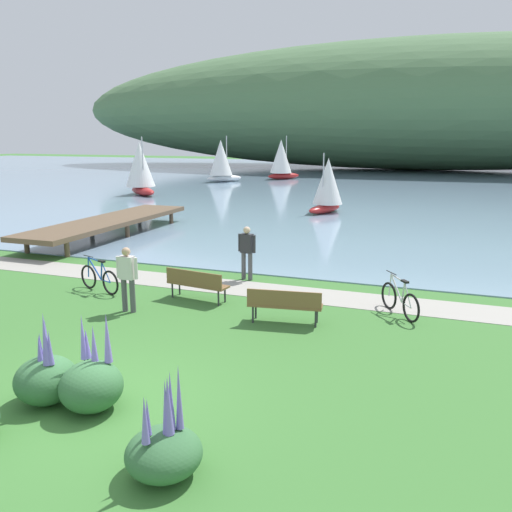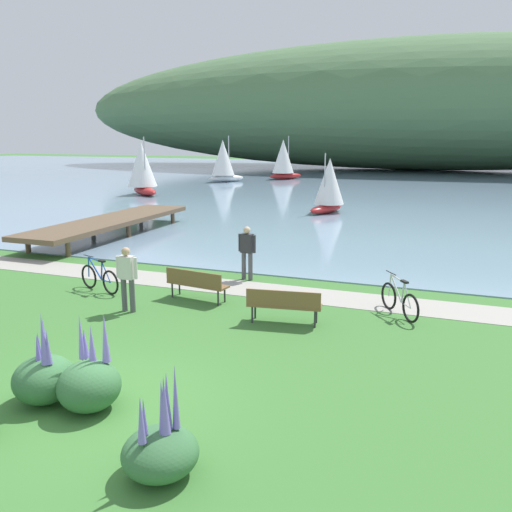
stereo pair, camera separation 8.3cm
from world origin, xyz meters
name	(u,v)px [view 2 (the right image)]	position (x,y,z in m)	size (l,w,h in m)	color
ground_plane	(103,402)	(0.00, 0.00, 0.00)	(200.00, 200.00, 0.00)	#3D7533
bay_water	(396,180)	(0.00, 48.83, 0.02)	(180.00, 80.00, 0.04)	#7A99B2
distant_hillside	(419,105)	(0.65, 67.28, 8.36)	(99.91, 28.00, 16.65)	#4C7047
shoreline_path	(252,289)	(0.00, 7.20, 0.01)	(60.00, 1.50, 0.01)	#A39E93
park_bench_near_camera	(284,303)	(1.77, 4.74, 0.52)	(1.85, 0.73, 0.88)	brown
park_bench_further_along	(196,282)	(-1.05, 5.66, 0.52)	(1.85, 0.73, 0.88)	brown
bicycle_leaning_near_bench	(99,278)	(-4.11, 5.46, 0.40)	(1.70, 0.61, 1.01)	black
bicycle_beside_path	(399,300)	(4.33, 6.35, 0.40)	(1.09, 1.47, 1.01)	black
person_at_shoreline	(247,250)	(-0.52, 8.16, 0.98)	(0.60, 0.27, 1.71)	#4C4C51
person_on_the_grass	(127,275)	(-2.28, 4.22, 0.98)	(0.61, 0.23, 1.71)	#4C4C51
echium_bush_closest_to_camera	(160,449)	(1.96, -1.37, 0.38)	(1.04, 1.04, 1.56)	#386B3D
echium_bush_mid_cluster	(45,378)	(-0.92, -0.32, 0.44)	(1.05, 1.05, 1.68)	#386B3D
echium_bush_far_cluster	(89,384)	(-0.04, -0.26, 0.45)	(1.05, 1.05, 1.64)	#386B3D
sailboat_nearest_to_shore	(142,168)	(-16.78, 27.89, 2.10)	(3.63, 3.29, 4.37)	#B22323
sailboat_mid_bay	(329,185)	(-1.33, 23.41, 1.67)	(2.26, 3.05, 3.47)	#B22323
sailboat_toward_hillside	(283,159)	(-11.11, 45.69, 2.13)	(3.43, 3.63, 4.44)	#B22323
sailboat_far_off	(223,160)	(-15.67, 40.64, 2.13)	(3.39, 3.66, 4.44)	white
pier_dock	(110,221)	(-9.00, 12.83, 0.69)	(2.40, 10.00, 0.80)	brown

